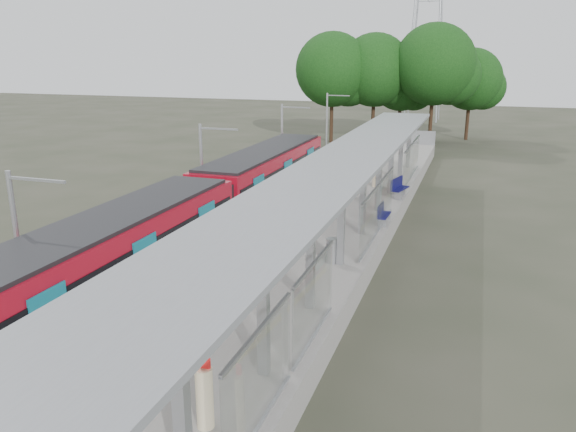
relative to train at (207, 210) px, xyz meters
The scene contains 13 objects.
trackbed 4.50m from the train, 90.01° to the left, with size 3.00×70.00×0.24m, color #59544C.
platform 6.26m from the train, 42.12° to the left, with size 6.00×50.00×1.00m, color gray.
tactile_strip 4.63m from the train, 64.40° to the left, with size 0.60×50.00×0.02m, color gold.
end_fence 29.37m from the train, 81.19° to the left, with size 6.00×0.10×1.20m, color #9EA0A5.
train is the anchor object (origin of this frame).
canopy 6.48m from the train, ahead, with size 3.27×38.00×3.66m.
tree_cluster 36.89m from the train, 85.22° to the left, with size 19.79×13.15×11.63m.
catenary_masts 3.62m from the train, 119.21° to the left, with size 2.08×48.16×5.40m.
bench_mid 8.10m from the train, 28.29° to the left, with size 0.47×1.40×0.94m.
bench_far 11.64m from the train, 52.35° to the left, with size 0.86×1.67×1.10m.
info_pillar_near 13.71m from the train, 63.69° to the right, with size 0.37×0.37×1.65m.
info_pillar_far 12.61m from the train, 64.37° to the left, with size 0.42×0.42×1.88m.
litter_bin 6.47m from the train, 17.02° to the right, with size 0.47×0.47×0.95m, color #9EA0A5.
Camera 1 is at (6.53, -5.50, 8.64)m, focal length 35.00 mm.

